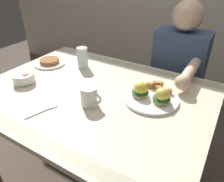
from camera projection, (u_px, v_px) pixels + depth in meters
ground_plane at (98, 181)px, 1.51m from camera, size 6.00×6.00×0.00m
dining_table at (94, 108)px, 1.19m from camera, size 1.20×0.90×0.74m
eggs_benedict_plate at (151, 96)px, 1.05m from camera, size 0.27×0.27×0.09m
fruit_bowl at (24, 78)px, 1.20m from camera, size 0.12×0.12×0.06m
coffee_mug at (89, 96)px, 1.00m from camera, size 0.11×0.08×0.09m
fork at (43, 111)px, 0.98m from camera, size 0.06×0.15×0.00m
water_glass_far at (83, 59)px, 1.36m from camera, size 0.07×0.07×0.13m
side_plate at (50, 62)px, 1.42m from camera, size 0.20×0.20×0.04m
diner_person at (177, 75)px, 1.49m from camera, size 0.34×0.54×1.14m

